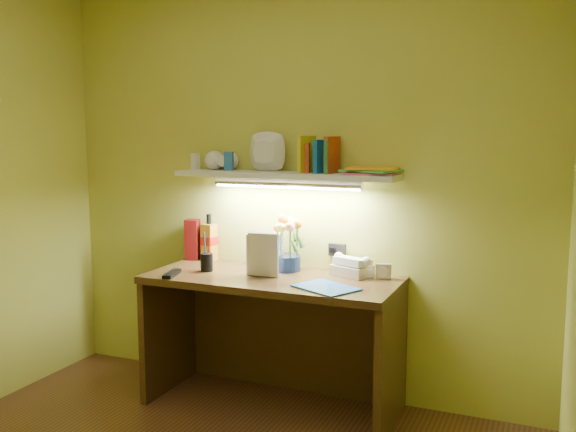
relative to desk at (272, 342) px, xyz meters
The scene contains 13 objects.
desk is the anchor object (origin of this frame).
flower_bouquet 0.56m from the desk, 87.76° to the left, with size 0.19×0.19×0.31m, color #101E3E, non-canonical shape.
telephone 0.62m from the desk, 25.18° to the left, with size 0.20×0.15×0.12m, color #EDE6C8, non-canonical shape.
desk_clock 0.74m from the desk, 17.89° to the left, with size 0.08×0.04×0.08m, color #BDBCC1.
whisky_bottle 0.79m from the desk, 155.02° to the left, with size 0.08×0.08×0.29m, color #C2831F, non-canonical shape.
whisky_box 0.85m from the desk, 160.13° to the left, with size 0.08×0.08×0.25m, color #540908.
pen_cup 0.61m from the desk, behind, with size 0.07×0.07×0.17m, color black.
art_card 0.52m from the desk, 121.24° to the left, with size 0.19×0.04×0.19m, color white, non-canonical shape.
tv_remote 0.68m from the desk, 159.28° to the right, with size 0.05×0.18×0.02m, color black.
blue_folder 0.54m from the desk, 20.66° to the right, with size 0.30×0.22×0.01m, color blue.
desk_book_a 0.52m from the desk, behind, with size 0.18×0.02×0.24m, color beige.
desk_book_b 0.51m from the desk, behind, with size 0.17×0.02×0.23m, color white.
wall_shelf 0.98m from the desk, 90.84° to the left, with size 1.31×0.30×0.23m.
Camera 1 is at (1.43, -1.95, 1.55)m, focal length 40.00 mm.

